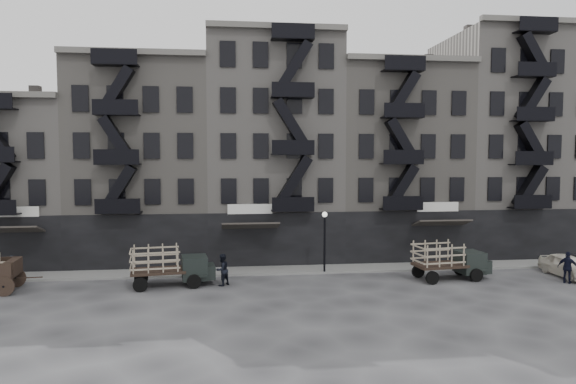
{
  "coord_description": "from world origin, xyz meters",
  "views": [
    {
      "loc": [
        -3.48,
        -31.68,
        8.07
      ],
      "look_at": [
        0.64,
        4.0,
        5.56
      ],
      "focal_mm": 32.0,
      "sensor_mm": 36.0,
      "label": 1
    }
  ],
  "objects": [
    {
      "name": "pedestrian_west",
      "position": [
        -16.95,
        1.68,
        0.94
      ],
      "size": [
        0.82,
        0.74,
        1.89
      ],
      "primitive_type": "imported",
      "rotation": [
        0.0,
        0.0,
        0.53
      ],
      "color": "black",
      "rests_on": "ground"
    },
    {
      "name": "policeman",
      "position": [
        17.87,
        -1.81,
        1.02
      ],
      "size": [
        1.19,
        1.19,
        2.03
      ],
      "primitive_type": "imported",
      "rotation": [
        0.0,
        0.0,
        2.36
      ],
      "color": "black",
      "rests_on": "ground"
    },
    {
      "name": "building_center",
      "position": [
        -0.0,
        9.82,
        8.5
      ],
      "size": [
        10.0,
        11.35,
        18.2
      ],
      "color": "gray",
      "rests_on": "ground"
    },
    {
      "name": "ground",
      "position": [
        0.0,
        0.0,
        0.0
      ],
      "size": [
        140.0,
        140.0,
        0.0
      ],
      "primitive_type": "plane",
      "color": "#38383A",
      "rests_on": "ground"
    },
    {
      "name": "building_midwest",
      "position": [
        -10.0,
        9.83,
        7.5
      ],
      "size": [
        10.0,
        11.35,
        16.2
      ],
      "color": "slate",
      "rests_on": "ground"
    },
    {
      "name": "car_east",
      "position": [
        19.0,
        -0.14,
        0.75
      ],
      "size": [
        1.79,
        4.43,
        1.51
      ],
      "primitive_type": "imported",
      "rotation": [
        0.0,
        0.0,
        -0.0
      ],
      "color": "silver",
      "rests_on": "ground"
    },
    {
      "name": "sidewalk",
      "position": [
        0.0,
        3.75,
        0.07
      ],
      "size": [
        55.0,
        2.5,
        0.15
      ],
      "primitive_type": "cube",
      "color": "slate",
      "rests_on": "ground"
    },
    {
      "name": "building_east",
      "position": [
        20.0,
        9.82,
        9.0
      ],
      "size": [
        10.0,
        11.35,
        19.2
      ],
      "color": "gray",
      "rests_on": "ground"
    },
    {
      "name": "stake_truck_east",
      "position": [
        10.83,
        0.02,
        1.43
      ],
      "size": [
        5.17,
        2.55,
        2.51
      ],
      "rotation": [
        0.0,
        0.0,
        0.12
      ],
      "color": "black",
      "rests_on": "ground"
    },
    {
      "name": "lamp_post",
      "position": [
        3.0,
        2.6,
        2.78
      ],
      "size": [
        0.36,
        0.36,
        4.28
      ],
      "color": "black",
      "rests_on": "ground"
    },
    {
      "name": "building_mideast",
      "position": [
        10.0,
        9.83,
        7.5
      ],
      "size": [
        10.0,
        11.35,
        16.2
      ],
      "color": "slate",
      "rests_on": "ground"
    },
    {
      "name": "building_west",
      "position": [
        -20.0,
        9.83,
        6.0
      ],
      "size": [
        10.0,
        11.35,
        13.2
      ],
      "color": "gray",
      "rests_on": "ground"
    },
    {
      "name": "pedestrian_mid",
      "position": [
        -3.95,
        0.13,
        1.0
      ],
      "size": [
        1.22,
        1.22,
        2.0
      ],
      "primitive_type": "imported",
      "rotation": [
        0.0,
        0.0,
        3.91
      ],
      "color": "black",
      "rests_on": "ground"
    },
    {
      "name": "stake_truck_west",
      "position": [
        -7.16,
        0.35,
        1.45
      ],
      "size": [
        5.26,
        2.66,
        2.54
      ],
      "rotation": [
        0.0,
        0.0,
        0.14
      ],
      "color": "black",
      "rests_on": "ground"
    }
  ]
}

